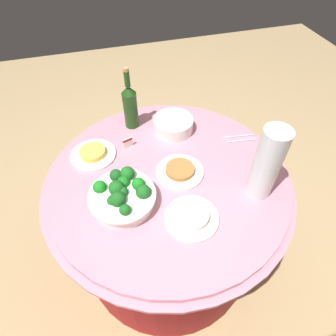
{
  "coord_description": "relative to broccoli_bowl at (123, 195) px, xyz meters",
  "views": [
    {
      "loc": [
        0.24,
        0.82,
        1.73
      ],
      "look_at": [
        0.0,
        0.0,
        0.79
      ],
      "focal_mm": 30.4,
      "sensor_mm": 36.0,
      "label": 1
    }
  ],
  "objects": [
    {
      "name": "ground_plane",
      "position": [
        -0.22,
        -0.09,
        -0.79
      ],
      "size": [
        6.0,
        6.0,
        0.0
      ],
      "primitive_type": "plane",
      "color": "tan"
    },
    {
      "name": "buffet_table",
      "position": [
        -0.22,
        -0.09,
        -0.41
      ],
      "size": [
        1.16,
        1.16,
        0.74
      ],
      "color": "maroon",
      "rests_on": "ground_plane"
    },
    {
      "name": "broccoli_bowl",
      "position": [
        0.0,
        0.0,
        0.0
      ],
      "size": [
        0.28,
        0.28,
        0.11
      ],
      "color": "white",
      "rests_on": "buffet_table"
    },
    {
      "name": "plate_stack",
      "position": [
        -0.34,
        -0.4,
        -0.01
      ],
      "size": [
        0.21,
        0.21,
        0.07
      ],
      "color": "white",
      "rests_on": "buffet_table"
    },
    {
      "name": "wine_bottle",
      "position": [
        -0.14,
        -0.49,
        0.08
      ],
      "size": [
        0.07,
        0.07,
        0.34
      ],
      "color": "#1B4114",
      "rests_on": "buffet_table"
    },
    {
      "name": "decorative_fruit_vase",
      "position": [
        -0.57,
        0.1,
        0.1
      ],
      "size": [
        0.11,
        0.11,
        0.34
      ],
      "color": "silver",
      "rests_on": "buffet_table"
    },
    {
      "name": "serving_tongs",
      "position": [
        -0.64,
        -0.23,
        -0.04
      ],
      "size": [
        0.17,
        0.07,
        0.01
      ],
      "color": "silver",
      "rests_on": "buffet_table"
    },
    {
      "name": "food_plate_rice",
      "position": [
        -0.25,
        0.16,
        -0.03
      ],
      "size": [
        0.22,
        0.22,
        0.04
      ],
      "color": "white",
      "rests_on": "buffet_table"
    },
    {
      "name": "food_plate_peanuts",
      "position": [
        -0.28,
        -0.1,
        -0.03
      ],
      "size": [
        0.22,
        0.22,
        0.03
      ],
      "color": "white",
      "rests_on": "buffet_table"
    },
    {
      "name": "food_plate_fried_egg",
      "position": [
        0.09,
        -0.31,
        -0.03
      ],
      "size": [
        0.22,
        0.22,
        0.04
      ],
      "color": "white",
      "rests_on": "buffet_table"
    },
    {
      "name": "label_placard_front",
      "position": [
        -0.67,
        -0.05,
        -0.02
      ],
      "size": [
        0.05,
        0.03,
        0.05
      ],
      "color": "white",
      "rests_on": "buffet_table"
    },
    {
      "name": "label_placard_mid",
      "position": [
        -0.08,
        -0.33,
        -0.02
      ],
      "size": [
        0.05,
        0.02,
        0.05
      ],
      "color": "white",
      "rests_on": "buffet_table"
    }
  ]
}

